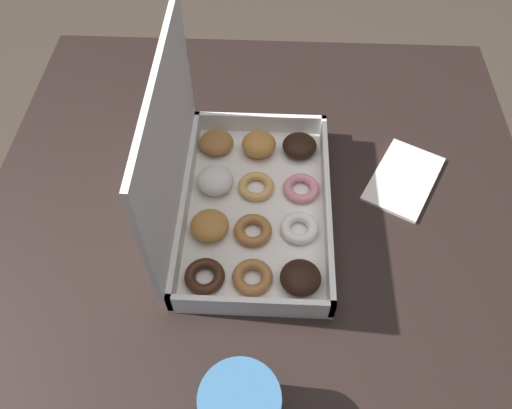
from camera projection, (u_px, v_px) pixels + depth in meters
ground_plane at (258, 373)px, 1.35m from camera, size 8.00×8.00×0.00m
dining_table at (259, 260)px, 0.85m from camera, size 0.91×0.87×0.73m
donut_box at (234, 187)px, 0.74m from camera, size 0.35×0.23×0.27m
coffee_mug at (240, 409)px, 0.56m from camera, size 0.09×0.09×0.09m
paper_napkin at (404, 179)px, 0.81m from camera, size 0.17×0.15×0.01m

